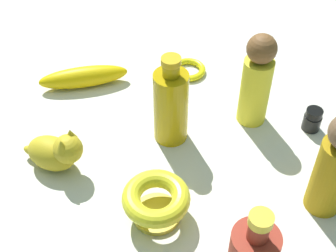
# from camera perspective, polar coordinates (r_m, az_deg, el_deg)

# --- Properties ---
(ground) EXTENTS (2.00, 2.00, 0.00)m
(ground) POSITION_cam_1_polar(r_m,az_deg,el_deg) (0.93, 0.00, -2.67)
(ground) COLOR silver
(person_figure_child) EXTENTS (0.07, 0.07, 0.20)m
(person_figure_child) POSITION_cam_1_polar(r_m,az_deg,el_deg) (0.94, 10.42, 5.31)
(person_figure_child) COLOR yellow
(person_figure_child) RESTS_ON ground
(bangle) EXTENTS (0.08, 0.08, 0.01)m
(bangle) POSITION_cam_1_polar(r_m,az_deg,el_deg) (1.10, 2.44, 6.67)
(bangle) COLOR yellow
(bangle) RESTS_ON ground
(person_figure_adult) EXTENTS (0.09, 0.09, 0.20)m
(person_figure_adult) POSITION_cam_1_polar(r_m,az_deg,el_deg) (0.81, 19.12, -4.52)
(person_figure_adult) COLOR #B38C11
(person_figure_adult) RESTS_ON ground
(bottle_tall) EXTENTS (0.07, 0.07, 0.19)m
(bottle_tall) POSITION_cam_1_polar(r_m,az_deg,el_deg) (0.89, 0.34, 2.51)
(bottle_tall) COLOR #B9960C
(bottle_tall) RESTS_ON ground
(nail_polish_jar) EXTENTS (0.04, 0.04, 0.05)m
(nail_polish_jar) POSITION_cam_1_polar(r_m,az_deg,el_deg) (0.99, 16.70, 0.73)
(nail_polish_jar) COLOR black
(nail_polish_jar) RESTS_ON ground
(cat_figurine) EXTENTS (0.11, 0.11, 0.09)m
(cat_figurine) POSITION_cam_1_polar(r_m,az_deg,el_deg) (0.89, -13.09, -2.94)
(cat_figurine) COLOR gold
(cat_figurine) RESTS_ON ground
(bowl) EXTENTS (0.11, 0.11, 0.06)m
(bowl) POSITION_cam_1_polar(r_m,az_deg,el_deg) (0.80, -1.41, -8.78)
(bowl) COLOR gold
(bowl) RESTS_ON ground
(banana) EXTENTS (0.20, 0.10, 0.05)m
(banana) POSITION_cam_1_polar(r_m,az_deg,el_deg) (1.07, -9.95, 5.72)
(banana) COLOR #E3BB0A
(banana) RESTS_ON ground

